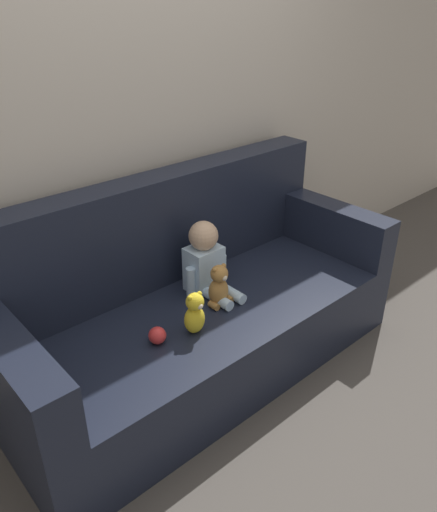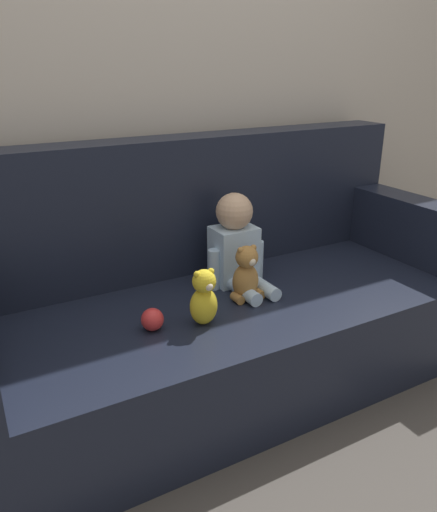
{
  "view_description": "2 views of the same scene",
  "coord_description": "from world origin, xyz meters",
  "px_view_note": "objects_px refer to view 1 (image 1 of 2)",
  "views": [
    {
      "loc": [
        -1.33,
        -1.6,
        1.76
      ],
      "look_at": [
        0.03,
        -0.07,
        0.67
      ],
      "focal_mm": 35.0,
      "sensor_mm": 36.0,
      "label": 1
    },
    {
      "loc": [
        -0.9,
        -1.53,
        1.25
      ],
      "look_at": [
        -0.06,
        -0.04,
        0.58
      ],
      "focal_mm": 35.0,
      "sensor_mm": 36.0,
      "label": 2
    }
  ],
  "objects_px": {
    "teddy_bear_brown": "(219,286)",
    "plush_toy_side": "(195,313)",
    "toy_ball": "(157,335)",
    "couch": "(195,307)",
    "person_baby": "(206,262)"
  },
  "relations": [
    {
      "from": "teddy_bear_brown",
      "to": "toy_ball",
      "type": "height_order",
      "value": "teddy_bear_brown"
    },
    {
      "from": "person_baby",
      "to": "teddy_bear_brown",
      "type": "xyz_separation_m",
      "value": [
        -0.04,
        -0.14,
        -0.06
      ]
    },
    {
      "from": "couch",
      "to": "teddy_bear_brown",
      "type": "distance_m",
      "value": 0.22
    },
    {
      "from": "toy_ball",
      "to": "plush_toy_side",
      "type": "bearing_deg",
      "value": -15.87
    },
    {
      "from": "couch",
      "to": "toy_ball",
      "type": "relative_size",
      "value": 26.18
    },
    {
      "from": "plush_toy_side",
      "to": "toy_ball",
      "type": "bearing_deg",
      "value": 164.13
    },
    {
      "from": "teddy_bear_brown",
      "to": "plush_toy_side",
      "type": "height_order",
      "value": "teddy_bear_brown"
    },
    {
      "from": "teddy_bear_brown",
      "to": "plush_toy_side",
      "type": "xyz_separation_m",
      "value": [
        -0.23,
        -0.1,
        0.0
      ]
    },
    {
      "from": "teddy_bear_brown",
      "to": "toy_ball",
      "type": "bearing_deg",
      "value": -173.01
    },
    {
      "from": "person_baby",
      "to": "plush_toy_side",
      "type": "xyz_separation_m",
      "value": [
        -0.27,
        -0.24,
        -0.06
      ]
    },
    {
      "from": "plush_toy_side",
      "to": "toy_ball",
      "type": "height_order",
      "value": "plush_toy_side"
    },
    {
      "from": "couch",
      "to": "toy_ball",
      "type": "distance_m",
      "value": 0.42
    },
    {
      "from": "couch",
      "to": "toy_ball",
      "type": "bearing_deg",
      "value": -153.2
    },
    {
      "from": "person_baby",
      "to": "toy_ball",
      "type": "xyz_separation_m",
      "value": [
        -0.45,
        -0.19,
        -0.12
      ]
    },
    {
      "from": "person_baby",
      "to": "toy_ball",
      "type": "relative_size",
      "value": 4.81
    }
  ]
}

